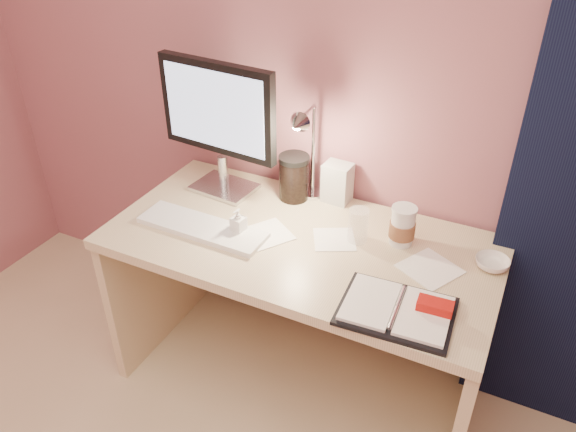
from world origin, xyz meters
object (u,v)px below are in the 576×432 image
at_px(coffee_cup, 402,227).
at_px(planner, 400,310).
at_px(lotion_bottle, 238,222).
at_px(product_box, 337,183).
at_px(monitor, 219,117).
at_px(bowl, 492,263).
at_px(dark_jar, 294,180).
at_px(desk, 308,276).
at_px(clear_cup, 358,225).
at_px(desk_lamp, 301,147).
at_px(keyboard, 202,227).

bearing_deg(coffee_cup, planner, -73.91).
height_order(lotion_bottle, product_box, product_box).
height_order(monitor, coffee_cup, monitor).
relative_size(bowl, dark_jar, 0.68).
height_order(planner, product_box, product_box).
distance_m(desk, dark_jar, 0.38).
height_order(monitor, clear_cup, monitor).
distance_m(planner, dark_jar, 0.75).
xyz_separation_m(monitor, bowl, (1.08, -0.05, -0.30)).
xyz_separation_m(coffee_cup, bowl, (0.31, -0.01, -0.05)).
bearing_deg(planner, bowl, 55.20).
distance_m(desk, desk_lamp, 0.51).
distance_m(desk, clear_cup, 0.34).
relative_size(desk, lotion_bottle, 13.48).
height_order(lotion_bottle, dark_jar, dark_jar).
bearing_deg(product_box, dark_jar, -157.37).
height_order(keyboard, dark_jar, dark_jar).
bearing_deg(bowl, coffee_cup, 178.97).
distance_m(lotion_bottle, desk_lamp, 0.36).
distance_m(planner, coffee_cup, 0.37).
relative_size(keyboard, coffee_cup, 3.36).
bearing_deg(lotion_bottle, desk_lamp, 65.61).
distance_m(coffee_cup, bowl, 0.32).
bearing_deg(planner, coffee_cup, 102.53).
relative_size(desk, bowl, 12.41).
bearing_deg(desk, product_box, 86.50).
relative_size(monitor, planner, 1.52).
bearing_deg(keyboard, product_box, 49.72).
bearing_deg(clear_cup, coffee_cup, 19.94).
bearing_deg(desk, lotion_bottle, -146.44).
bearing_deg(monitor, keyboard, -68.81).
bearing_deg(desk, monitor, 165.88).
height_order(coffee_cup, clear_cup, coffee_cup).
relative_size(desk, desk_lamp, 3.41).
height_order(product_box, desk_lamp, desk_lamp).
relative_size(keyboard, product_box, 3.08).
distance_m(coffee_cup, dark_jar, 0.49).
bearing_deg(desk_lamp, coffee_cup, -11.14).
bearing_deg(monitor, product_box, 20.62).
height_order(planner, dark_jar, dark_jar).
height_order(keyboard, planner, planner).
bearing_deg(clear_cup, product_box, 127.21).
bearing_deg(desk, planner, -34.28).
bearing_deg(product_box, keyboard, -128.23).
relative_size(keyboard, desk_lamp, 1.20).
xyz_separation_m(keyboard, lotion_bottle, (0.13, 0.04, 0.04)).
distance_m(coffee_cup, lotion_bottle, 0.58).
relative_size(desk, planner, 3.97).
relative_size(planner, bowl, 3.13).
bearing_deg(clear_cup, monitor, 170.84).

